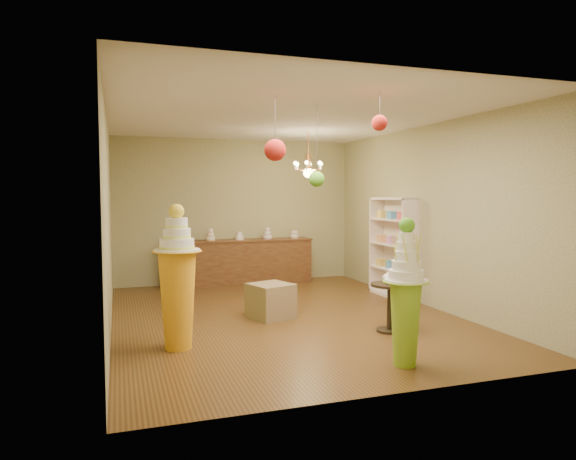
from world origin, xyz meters
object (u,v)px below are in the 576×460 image
object	(u,v)px
round_table	(390,301)
pedestal_green	(406,304)
sideboard	(240,261)
pedestal_orange	(178,288)

from	to	relation	value
round_table	pedestal_green	bearing A→B (deg)	-112.75
sideboard	pedestal_green	bearing A→B (deg)	-84.37
pedestal_orange	round_table	world-z (taller)	pedestal_orange
pedestal_green	sideboard	size ratio (longest dim) A/B	0.53
pedestal_green	pedestal_orange	world-z (taller)	pedestal_orange
pedestal_green	round_table	size ratio (longest dim) A/B	2.45
pedestal_orange	round_table	bearing A→B (deg)	-2.66
sideboard	round_table	size ratio (longest dim) A/B	4.63
pedestal_green	pedestal_orange	distance (m)	2.67
pedestal_orange	sideboard	bearing A→B (deg)	67.50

